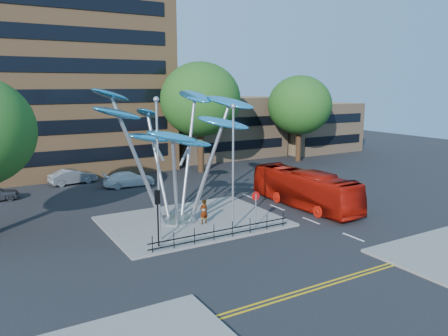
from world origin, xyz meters
TOP-DOWN VIEW (x-y plane):
  - ground at (0.00, 0.00)m, footprint 120.00×120.00m
  - traffic_island at (-1.00, 6.00)m, footprint 12.00×9.00m
  - double_yellow_near at (0.00, -6.00)m, footprint 40.00×0.12m
  - double_yellow_far at (0.00, -6.30)m, footprint 40.00×0.12m
  - brick_tower at (-6.00, 32.00)m, footprint 25.00×15.00m
  - low_building_near at (16.00, 30.00)m, footprint 15.00×8.00m
  - low_building_far at (30.00, 28.00)m, footprint 12.00×8.00m
  - tree_right at (8.00, 22.00)m, footprint 8.80×8.80m
  - tree_far at (22.00, 22.00)m, footprint 8.00×8.00m
  - leaf_sculpture at (-2.07, 6.68)m, footprint 12.72×9.54m
  - street_lamp_left at (-4.50, 3.50)m, footprint 0.36×0.36m
  - street_lamp_right at (0.50, 3.00)m, footprint 0.36×0.36m
  - traffic_light_island at (-5.00, 2.50)m, footprint 0.28×0.18m
  - no_entry_sign_island at (2.00, 2.52)m, footprint 0.60×0.10m
  - pedestrian_railing_front at (-1.00, 1.70)m, footprint 10.00×0.06m
  - red_bus at (8.50, 5.12)m, footprint 2.65×10.63m
  - pedestrian at (-0.69, 4.90)m, footprint 0.67×0.47m
  - parked_car_mid at (-5.73, 23.00)m, footprint 4.70×2.28m
  - parked_car_right at (-1.23, 19.23)m, footprint 4.94×2.11m

SIDE VIEW (x-z plane):
  - ground at x=0.00m, z-range 0.00..0.00m
  - double_yellow_near at x=0.00m, z-range 0.00..0.01m
  - double_yellow_far at x=0.00m, z-range 0.00..0.01m
  - traffic_island at x=-1.00m, z-range 0.00..0.15m
  - pedestrian_railing_front at x=-1.00m, z-range 0.05..1.05m
  - parked_car_right at x=-1.23m, z-range 0.00..1.42m
  - parked_car_mid at x=-5.73m, z-range 0.00..1.48m
  - pedestrian at x=-0.69m, z-range 0.15..1.88m
  - red_bus at x=8.50m, z-range 0.00..2.95m
  - no_entry_sign_island at x=2.00m, z-range 0.59..3.04m
  - traffic_light_island at x=-5.00m, z-range 0.90..4.33m
  - low_building_far at x=30.00m, z-range 0.00..7.00m
  - low_building_near at x=16.00m, z-range 0.00..8.00m
  - street_lamp_right at x=0.50m, z-range 0.94..9.24m
  - street_lamp_left at x=-4.50m, z-range 0.96..9.76m
  - leaf_sculpture at x=-2.07m, z-range 2.12..11.63m
  - tree_far at x=22.00m, z-range 1.70..12.51m
  - tree_right at x=8.00m, z-range 1.98..14.09m
  - brick_tower at x=-6.00m, z-range 0.00..30.00m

